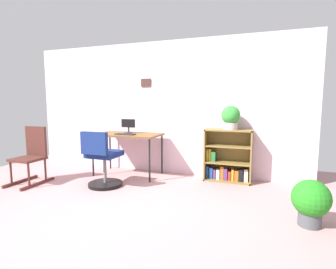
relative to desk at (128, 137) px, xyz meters
name	(u,v)px	position (x,y,z in m)	size (l,w,h in m)	color
ground_plane	(89,217)	(0.43, -1.70, -0.68)	(6.24, 6.24, 0.00)	tan
wall_back	(160,108)	(0.43, 0.45, 0.50)	(5.20, 0.12, 2.36)	silver
desk	(128,137)	(0.00, 0.00, 0.00)	(1.16, 0.63, 0.74)	brown
monitor	(128,126)	(-0.04, 0.11, 0.18)	(0.26, 0.16, 0.25)	#262628
keyboard	(125,134)	(0.03, -0.13, 0.06)	(0.34, 0.14, 0.02)	#262329
office_chair	(102,163)	(-0.03, -0.74, -0.30)	(0.52, 0.55, 0.86)	black
rocking_chair	(32,155)	(-1.22, -0.93, -0.23)	(0.42, 0.64, 0.90)	#4E2721
bookshelf_low	(227,158)	(1.70, 0.25, -0.32)	(0.75, 0.30, 0.85)	olive
potted_plant_on_shelf	(231,117)	(1.74, 0.20, 0.37)	(0.30, 0.30, 0.38)	#B7B2A8
potted_plant_floor	(311,201)	(2.71, -1.08, -0.41)	(0.38, 0.38, 0.49)	#474C51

